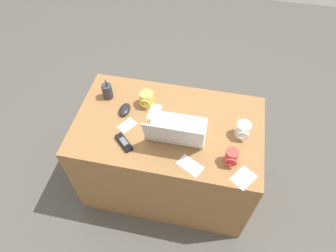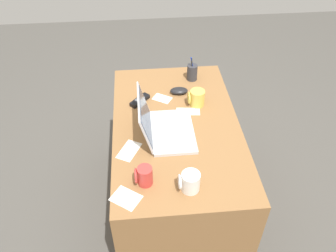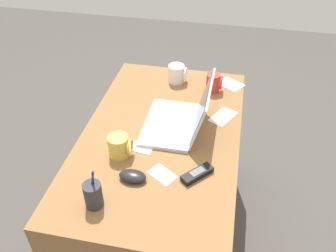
{
  "view_description": "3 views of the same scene",
  "coord_description": "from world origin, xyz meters",
  "px_view_note": "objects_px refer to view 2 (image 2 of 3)",
  "views": [
    {
      "loc": [
        -0.23,
        1.13,
        2.19
      ],
      "look_at": [
        -0.01,
        0.05,
        0.77
      ],
      "focal_mm": 32.05,
      "sensor_mm": 36.0,
      "label": 1
    },
    {
      "loc": [
        -1.45,
        0.18,
        2.01
      ],
      "look_at": [
        -0.04,
        0.05,
        0.76
      ],
      "focal_mm": 37.43,
      "sensor_mm": 36.0,
      "label": 2
    },
    {
      "loc": [
        1.2,
        0.27,
        1.77
      ],
      "look_at": [
        -0.01,
        0.03,
        0.77
      ],
      "focal_mm": 38.15,
      "sensor_mm": 36.0,
      "label": 3
    }
  ],
  "objects_px": {
    "laptop": "(164,127)",
    "coffee_mug_tall": "(144,176)",
    "pen_holder": "(192,72)",
    "cordless_phone": "(140,100)",
    "coffee_mug_spare": "(190,182)",
    "coffee_mug_white": "(197,98)",
    "computer_mouse": "(179,91)"
  },
  "relations": [
    {
      "from": "laptop",
      "to": "coffee_mug_tall",
      "type": "relative_size",
      "value": 3.55
    },
    {
      "from": "pen_holder",
      "to": "laptop",
      "type": "bearing_deg",
      "value": 155.92
    },
    {
      "from": "cordless_phone",
      "to": "coffee_mug_tall",
      "type": "bearing_deg",
      "value": -179.95
    },
    {
      "from": "laptop",
      "to": "pen_holder",
      "type": "height_order",
      "value": "laptop"
    },
    {
      "from": "coffee_mug_tall",
      "to": "coffee_mug_spare",
      "type": "height_order",
      "value": "coffee_mug_tall"
    },
    {
      "from": "coffee_mug_tall",
      "to": "coffee_mug_spare",
      "type": "xyz_separation_m",
      "value": [
        -0.05,
        -0.2,
        -0.0
      ]
    },
    {
      "from": "coffee_mug_white",
      "to": "coffee_mug_spare",
      "type": "relative_size",
      "value": 1.0
    },
    {
      "from": "coffee_mug_white",
      "to": "coffee_mug_tall",
      "type": "bearing_deg",
      "value": 149.63
    },
    {
      "from": "coffee_mug_tall",
      "to": "coffee_mug_spare",
      "type": "distance_m",
      "value": 0.21
    },
    {
      "from": "laptop",
      "to": "computer_mouse",
      "type": "distance_m",
      "value": 0.38
    },
    {
      "from": "laptop",
      "to": "computer_mouse",
      "type": "relative_size",
      "value": 3.19
    },
    {
      "from": "coffee_mug_white",
      "to": "pen_holder",
      "type": "bearing_deg",
      "value": -2.61
    },
    {
      "from": "coffee_mug_white",
      "to": "pen_holder",
      "type": "xyz_separation_m",
      "value": [
        0.27,
        -0.01,
        0.0
      ]
    },
    {
      "from": "coffee_mug_white",
      "to": "laptop",
      "type": "bearing_deg",
      "value": 137.78
    },
    {
      "from": "computer_mouse",
      "to": "cordless_phone",
      "type": "bearing_deg",
      "value": 108.29
    },
    {
      "from": "computer_mouse",
      "to": "laptop",
      "type": "bearing_deg",
      "value": 163.76
    },
    {
      "from": "computer_mouse",
      "to": "coffee_mug_white",
      "type": "distance_m",
      "value": 0.16
    },
    {
      "from": "cordless_phone",
      "to": "pen_holder",
      "type": "bearing_deg",
      "value": -58.34
    },
    {
      "from": "coffee_mug_white",
      "to": "coffee_mug_spare",
      "type": "height_order",
      "value": "same"
    },
    {
      "from": "coffee_mug_spare",
      "to": "pen_holder",
      "type": "height_order",
      "value": "pen_holder"
    },
    {
      "from": "laptop",
      "to": "coffee_mug_spare",
      "type": "distance_m",
      "value": 0.39
    },
    {
      "from": "computer_mouse",
      "to": "coffee_mug_white",
      "type": "bearing_deg",
      "value": -141.42
    },
    {
      "from": "pen_holder",
      "to": "cordless_phone",
      "type": "bearing_deg",
      "value": 121.66
    },
    {
      "from": "computer_mouse",
      "to": "coffee_mug_spare",
      "type": "xyz_separation_m",
      "value": [
        -0.74,
        0.04,
        0.03
      ]
    },
    {
      "from": "laptop",
      "to": "coffee_mug_white",
      "type": "xyz_separation_m",
      "value": [
        0.23,
        -0.21,
        0.0
      ]
    },
    {
      "from": "laptop",
      "to": "coffee_mug_white",
      "type": "relative_size",
      "value": 3.54
    },
    {
      "from": "coffee_mug_spare",
      "to": "cordless_phone",
      "type": "xyz_separation_m",
      "value": [
        0.67,
        0.2,
        -0.04
      ]
    },
    {
      "from": "coffee_mug_spare",
      "to": "pen_holder",
      "type": "relative_size",
      "value": 0.58
    },
    {
      "from": "coffee_mug_spare",
      "to": "coffee_mug_white",
      "type": "bearing_deg",
      "value": -11.67
    },
    {
      "from": "cordless_phone",
      "to": "laptop",
      "type": "bearing_deg",
      "value": -157.48
    },
    {
      "from": "laptop",
      "to": "cordless_phone",
      "type": "xyz_separation_m",
      "value": [
        0.29,
        0.12,
        -0.03
      ]
    },
    {
      "from": "pen_holder",
      "to": "coffee_mug_white",
      "type": "bearing_deg",
      "value": 177.39
    }
  ]
}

